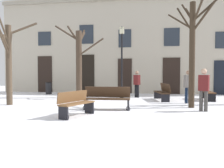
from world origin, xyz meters
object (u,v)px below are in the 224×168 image
Objects in this scene: streetlamp at (122,55)px; bench_near_center_tree at (76,103)px; tree_foreground at (193,45)px; bench_far_corner at (107,98)px; tree_near_facade at (9,59)px; litter_bin at (49,88)px; person_near_bench at (137,83)px; bench_by_litter_bin at (163,92)px; tree_center at (79,60)px; person_strolling at (188,85)px; bench_back_to_back_left at (206,91)px; person_by_shop_door at (204,88)px.

streetlamp is 2.56× the size of bench_near_center_tree.
tree_foreground reaches higher than bench_far_corner.
litter_bin is at bearing 95.99° from tree_near_facade.
bench_by_litter_bin is at bearing -0.05° from person_near_bench.
tree_center is 6.51m from person_strolling.
tree_foreground is 2.61× the size of bench_far_corner.
bench_back_to_back_left is 6.38m from bench_far_corner.
person_near_bench reaches higher than litter_bin.
tree_foreground is 2.61× the size of bench_back_to_back_left.
tree_near_facade is at bearing -141.93° from streetlamp.
person_strolling is at bearing -17.15° from tree_center.
bench_back_to_back_left is 1.15× the size of person_by_shop_door.
bench_far_corner is 5.17m from person_near_bench.
person_near_bench is at bearing 77.35° from bench_back_to_back_left.
bench_far_corner is at bearing -161.56° from tree_foreground.
person_strolling is (3.50, 2.65, 0.41)m from bench_far_corner.
bench_back_to_back_left is at bearing 21.62° from tree_near_facade.
bench_by_litter_bin is 2.00m from person_near_bench.
bench_back_to_back_left is 1.20× the size of person_near_bench.
tree_center is 2.64m from streetlamp.
person_near_bench is at bearing -142.84° from bench_by_litter_bin.
tree_near_facade is 2.12× the size of bench_far_corner.
tree_near_facade is 2.51× the size of person_strolling.
tree_center is 7.83m from person_by_shop_door.
person_by_shop_door is (3.74, -4.19, -1.60)m from streetlamp.
litter_bin is at bearing -150.95° from person_near_bench.
litter_bin is 9.28m from bench_near_center_tree.
person_strolling is (8.82, -3.69, 0.47)m from litter_bin.
person_by_shop_door is at bearing 166.01° from bench_back_to_back_left.
person_near_bench reaches higher than bench_by_litter_bin.
person_by_shop_door is (0.30, -0.99, -1.73)m from tree_foreground.
litter_bin is at bearing 49.85° from bench_near_center_tree.
tree_center reaches higher than bench_far_corner.
tree_foreground is at bearing 11.30° from bench_by_litter_bin.
litter_bin is (-2.73, 1.81, -1.83)m from tree_center.
streetlamp is (4.75, 3.72, 0.38)m from tree_near_facade.
person_near_bench is (6.16, -1.26, 0.46)m from litter_bin.
bench_back_to_back_left is at bearing -78.70° from person_by_shop_door.
streetlamp is 2.57× the size of person_strolling.
bench_near_center_tree is 0.97× the size of person_by_shop_door.
tree_foreground is 3.13× the size of person_near_bench.
litter_bin is at bearing -44.68° from person_strolling.
tree_foreground reaches higher than bench_back_to_back_left.
bench_back_to_back_left is at bearing -146.41° from person_strolling.
person_near_bench is (-3.83, 0.73, 0.40)m from bench_back_to_back_left.
tree_near_facade is 2.54× the size of person_near_bench.
bench_far_corner is at bearing -90.33° from streetlamp.
bench_near_center_tree is (-4.22, -2.89, -2.19)m from tree_foreground.
streetlamp is 6.08m from litter_bin.
tree_near_facade is 2.12× the size of bench_back_to_back_left.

